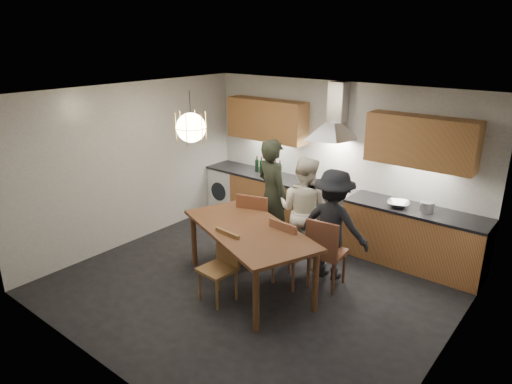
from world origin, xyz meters
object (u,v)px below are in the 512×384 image
Objects in this scene: person_mid at (304,210)px; stock_pot at (427,207)px; dining_table at (249,235)px; person_left at (272,196)px; chair_back_left at (255,222)px; chair_front at (222,262)px; person_right at (333,225)px; mixing_bowl at (398,204)px; wine_bottles at (268,166)px.

stock_pot is at bearing -156.21° from person_mid.
person_left reaches higher than dining_table.
chair_back_left is 2.50m from stock_pot.
dining_table is at bearing 84.74° from chair_front.
person_right is 4.94× the size of mixing_bowl.
person_right is at bearing 64.45° from chair_front.
wine_bottles is (-1.38, 0.94, 0.22)m from person_mid.
chair_back_left is at bearing -60.17° from wine_bottles.
person_right reaches higher than dining_table.
person_left is 0.61m from person_mid.
stock_pot is at bearing 71.79° from dining_table.
chair_back_left is 2.14m from mixing_bowl.
wine_bottles is (-2.48, 0.11, 0.11)m from mixing_bowl.
chair_back_left is at bearing 145.24° from dining_table.
chair_back_left is at bearing -144.08° from mixing_bowl.
chair_front is 2.86× the size of mixing_bowl.
mixing_bowl is at bearing -125.22° from person_right.
chair_back_left is at bearing 113.01° from chair_front.
mixing_bowl reaches higher than chair_front.
wine_bottles is (-2.88, 0.05, 0.07)m from stock_pot.
stock_pot is at bearing 8.74° from mixing_bowl.
wine_bottles is at bearing 177.53° from mixing_bowl.
dining_table is at bearing 105.68° from chair_back_left.
chair_front is 1.63m from person_right.
mixing_bowl is (1.71, 1.24, 0.33)m from chair_back_left.
person_left is 2.27m from stock_pot.
wine_bottles is at bearing -41.06° from person_mid.
chair_front reaches higher than dining_table.
person_mid is 0.60m from person_right.
person_left is 1.14× the size of person_right.
chair_front is 1.58m from person_mid.
chair_back_left is 0.59× the size of person_left.
wine_bottles is at bearing -31.60° from person_left.
person_mid reaches higher than chair_front.
person_left is 1.20m from person_right.
stock_pot is 0.35× the size of wine_bottles.
chair_back_left is at bearing 5.84° from person_right.
dining_table is 7.11× the size of mixing_bowl.
mixing_bowl is (0.53, 0.97, 0.15)m from person_right.
dining_table is 0.83m from chair_back_left.
person_right reaches higher than chair_back_left.
dining_table is 3.88× the size of wine_bottles.
mixing_bowl is at bearing -161.91° from chair_back_left.
person_left is at bearing 133.44° from dining_table.
person_left reaches higher than wine_bottles.
person_right reaches higher than chair_front.
dining_table is 1.19m from person_right.
mixing_bowl is at bearing 65.24° from chair_front.
wine_bottles reaches higher than dining_table.
person_mid is 1.04× the size of person_right.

